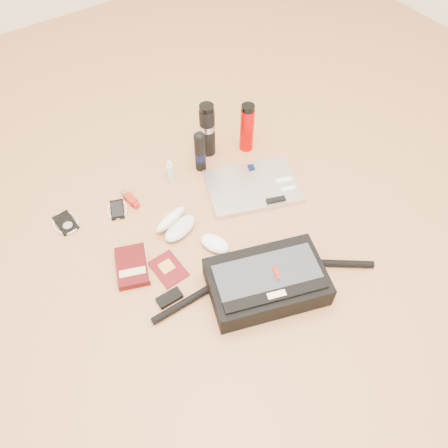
# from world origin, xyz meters

# --- Properties ---
(ground) EXTENTS (4.00, 4.00, 0.00)m
(ground) POSITION_xyz_m (0.00, 0.00, 0.00)
(ground) COLOR #BB7D4D
(ground) RESTS_ON ground
(messenger_bag) EXTENTS (0.78, 0.36, 0.11)m
(messenger_bag) POSITION_xyz_m (0.02, -0.21, 0.05)
(messenger_bag) COLOR black
(messenger_bag) RESTS_ON ground
(laptop) EXTENTS (0.44, 0.37, 0.04)m
(laptop) POSITION_xyz_m (0.27, 0.20, 0.01)
(laptop) COLOR silver
(laptop) RESTS_ON ground
(book) EXTENTS (0.17, 0.20, 0.03)m
(book) POSITION_xyz_m (-0.32, 0.13, 0.02)
(book) COLOR #45090B
(book) RESTS_ON ground
(passport) EXTENTS (0.10, 0.14, 0.01)m
(passport) POSITION_xyz_m (-0.22, 0.06, 0.00)
(passport) COLOR #550B12
(passport) RESTS_ON ground
(mouse) EXTENTS (0.11, 0.14, 0.04)m
(mouse) POSITION_xyz_m (-0.02, 0.04, 0.02)
(mouse) COLOR white
(mouse) RESTS_ON ground
(sunglasses_case) EXTENTS (0.18, 0.17, 0.09)m
(sunglasses_case) POSITION_xyz_m (-0.10, 0.20, 0.03)
(sunglasses_case) COLOR silver
(sunglasses_case) RESTS_ON ground
(ipod) EXTENTS (0.10, 0.11, 0.01)m
(ipod) POSITION_xyz_m (-0.45, 0.47, 0.01)
(ipod) COLOR black
(ipod) RESTS_ON ground
(phone) EXTENTS (0.10, 0.11, 0.01)m
(phone) POSITION_xyz_m (-0.25, 0.41, 0.01)
(phone) COLOR black
(phone) RESTS_ON ground
(inhaler) EXTENTS (0.04, 0.11, 0.03)m
(inhaler) POSITION_xyz_m (-0.18, 0.43, 0.01)
(inhaler) COLOR #A11F13
(inhaler) RESTS_ON ground
(spray_bottle) EXTENTS (0.03, 0.03, 0.11)m
(spray_bottle) POSITION_xyz_m (0.02, 0.44, 0.05)
(spray_bottle) COLOR #BFE8F9
(spray_bottle) RESTS_ON ground
(aerosol_can) EXTENTS (0.06, 0.06, 0.20)m
(aerosol_can) POSITION_xyz_m (0.16, 0.42, 0.10)
(aerosol_can) COLOR black
(aerosol_can) RESTS_ON ground
(thermos_black) EXTENTS (0.08, 0.08, 0.25)m
(thermos_black) POSITION_xyz_m (0.24, 0.49, 0.13)
(thermos_black) COLOR black
(thermos_black) RESTS_ON ground
(thermos_red) EXTENTS (0.08, 0.08, 0.23)m
(thermos_red) POSITION_xyz_m (0.40, 0.41, 0.12)
(thermos_red) COLOR #B30200
(thermos_red) RESTS_ON ground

